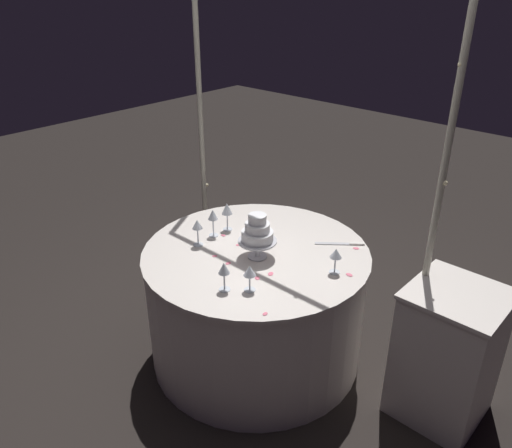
# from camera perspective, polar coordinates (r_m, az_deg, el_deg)

# --- Properties ---
(ground_plane) EXTENTS (12.00, 12.00, 0.00)m
(ground_plane) POSITION_cam_1_polar(r_m,az_deg,el_deg) (3.39, -0.00, -14.13)
(ground_plane) COLOR black
(decorative_arch) EXTENTS (1.78, 0.06, 2.32)m
(decorative_arch) POSITION_cam_1_polar(r_m,az_deg,el_deg) (2.95, 5.10, 11.94)
(decorative_arch) COLOR #B7B29E
(decorative_arch) RESTS_ON ground
(main_table) EXTENTS (1.33, 1.33, 0.75)m
(main_table) POSITION_cam_1_polar(r_m,az_deg,el_deg) (3.16, -0.00, -8.97)
(main_table) COLOR silver
(main_table) RESTS_ON ground
(side_table) EXTENTS (0.47, 0.47, 0.78)m
(side_table) POSITION_cam_1_polar(r_m,az_deg,el_deg) (2.95, 20.67, -13.52)
(side_table) COLOR silver
(side_table) RESTS_ON ground
(tiered_cake) EXTENTS (0.22, 0.22, 0.27)m
(tiered_cake) POSITION_cam_1_polar(r_m,az_deg,el_deg) (2.82, 0.15, -1.00)
(tiered_cake) COLOR silver
(tiered_cake) RESTS_ON main_table
(wine_glass_0) EXTENTS (0.06, 0.06, 0.16)m
(wine_glass_0) POSITION_cam_1_polar(r_m,az_deg,el_deg) (2.55, -3.62, -5.15)
(wine_glass_0) COLOR silver
(wine_glass_0) RESTS_ON main_table
(wine_glass_1) EXTENTS (0.06, 0.06, 0.15)m
(wine_glass_1) POSITION_cam_1_polar(r_m,az_deg,el_deg) (2.55, -0.72, -5.42)
(wine_glass_1) COLOR silver
(wine_glass_1) RESTS_ON main_table
(wine_glass_2) EXTENTS (0.07, 0.07, 0.18)m
(wine_glass_2) POSITION_cam_1_polar(r_m,az_deg,el_deg) (3.14, -3.28, 1.61)
(wine_glass_2) COLOR silver
(wine_glass_2) RESTS_ON main_table
(wine_glass_3) EXTENTS (0.06, 0.06, 0.18)m
(wine_glass_3) POSITION_cam_1_polar(r_m,az_deg,el_deg) (3.07, -4.87, 0.90)
(wine_glass_3) COLOR silver
(wine_glass_3) RESTS_ON main_table
(wine_glass_4) EXTENTS (0.06, 0.06, 0.15)m
(wine_glass_4) POSITION_cam_1_polar(r_m,az_deg,el_deg) (2.73, 8.96, -3.42)
(wine_glass_4) COLOR silver
(wine_glass_4) RESTS_ON main_table
(wine_glass_5) EXTENTS (0.06, 0.06, 0.17)m
(wine_glass_5) POSITION_cam_1_polar(r_m,az_deg,el_deg) (2.98, -6.61, -0.21)
(wine_glass_5) COLOR silver
(wine_glass_5) RESTS_ON main_table
(cake_knife) EXTENTS (0.24, 0.20, 0.01)m
(cake_knife) POSITION_cam_1_polar(r_m,az_deg,el_deg) (3.07, 9.73, -2.20)
(cake_knife) COLOR silver
(cake_knife) RESTS_ON main_table
(rose_petal_0) EXTENTS (0.03, 0.03, 0.00)m
(rose_petal_0) POSITION_cam_1_polar(r_m,az_deg,el_deg) (3.28, -0.72, 0.18)
(rose_petal_0) COLOR #EA6B84
(rose_petal_0) RESTS_ON main_table
(rose_petal_1) EXTENTS (0.04, 0.03, 0.00)m
(rose_petal_1) POSITION_cam_1_polar(r_m,az_deg,el_deg) (3.10, -0.03, -1.51)
(rose_petal_1) COLOR #EA6B84
(rose_petal_1) RESTS_ON main_table
(rose_petal_2) EXTENTS (0.03, 0.04, 0.00)m
(rose_petal_2) POSITION_cam_1_polar(r_m,az_deg,el_deg) (2.84, -3.14, -4.42)
(rose_petal_2) COLOR #EA6B84
(rose_petal_2) RESTS_ON main_table
(rose_petal_3) EXTENTS (0.03, 0.03, 0.00)m
(rose_petal_3) POSITION_cam_1_polar(r_m,az_deg,el_deg) (3.13, -3.70, -1.27)
(rose_petal_3) COLOR #EA6B84
(rose_petal_3) RESTS_ON main_table
(rose_petal_4) EXTENTS (0.05, 0.04, 0.00)m
(rose_petal_4) POSITION_cam_1_polar(r_m,az_deg,el_deg) (3.03, 11.17, -2.70)
(rose_petal_4) COLOR #EA6B84
(rose_petal_4) RESTS_ON main_table
(rose_petal_5) EXTENTS (0.04, 0.04, 0.00)m
(rose_petal_5) POSITION_cam_1_polar(r_m,az_deg,el_deg) (3.01, -2.01, -2.36)
(rose_petal_5) COLOR #EA6B84
(rose_petal_5) RESTS_ON main_table
(rose_petal_6) EXTENTS (0.02, 0.03, 0.00)m
(rose_petal_6) POSITION_cam_1_polar(r_m,az_deg,el_deg) (2.45, 1.03, -10.06)
(rose_petal_6) COLOR #EA6B84
(rose_petal_6) RESTS_ON main_table
(rose_petal_7) EXTENTS (0.04, 0.04, 0.00)m
(rose_petal_7) POSITION_cam_1_polar(r_m,az_deg,el_deg) (2.70, 0.14, -6.10)
(rose_petal_7) COLOR #EA6B84
(rose_petal_7) RESTS_ON main_table
(rose_petal_8) EXTENTS (0.04, 0.03, 0.00)m
(rose_petal_8) POSITION_cam_1_polar(r_m,az_deg,el_deg) (2.77, 10.44, -5.63)
(rose_petal_8) COLOR #EA6B84
(rose_petal_8) RESTS_ON main_table
(rose_petal_9) EXTENTS (0.04, 0.05, 0.00)m
(rose_petal_9) POSITION_cam_1_polar(r_m,az_deg,el_deg) (2.74, 1.66, -5.61)
(rose_petal_9) COLOR #EA6B84
(rose_petal_9) RESTS_ON main_table
(rose_petal_10) EXTENTS (0.03, 0.04, 0.00)m
(rose_petal_10) POSITION_cam_1_polar(r_m,az_deg,el_deg) (2.91, -4.66, -3.60)
(rose_petal_10) COLOR #EA6B84
(rose_petal_10) RESTS_ON main_table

